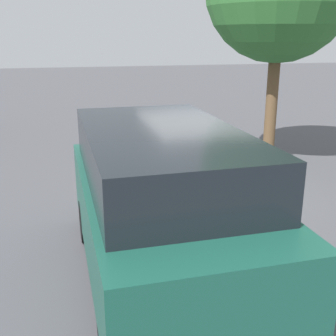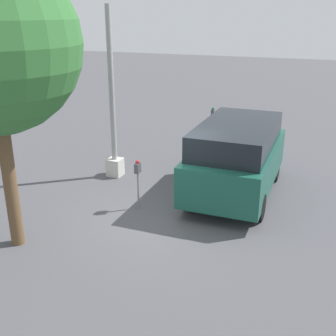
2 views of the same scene
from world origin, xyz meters
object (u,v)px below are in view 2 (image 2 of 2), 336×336
object	(u,v)px
parking_meter_far	(213,117)
lamp_post	(113,125)
parked_van	(237,156)
parking_meter_near	(138,173)

from	to	relation	value
parking_meter_far	lamp_post	bearing A→B (deg)	158.05
parking_meter_far	lamp_post	size ratio (longest dim) A/B	0.27
parking_meter_far	parked_van	distance (m)	5.10
parking_meter_far	lamp_post	xyz separation A→B (m)	(-4.68, 1.84, 0.62)
parking_meter_far	lamp_post	distance (m)	5.06
parked_van	parking_meter_far	bearing A→B (deg)	22.61
lamp_post	parked_van	size ratio (longest dim) A/B	1.13
parking_meter_near	parking_meter_far	world-z (taller)	parking_meter_far
parking_meter_far	parked_van	world-z (taller)	parked_van
parking_meter_near	parked_van	distance (m)	2.84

